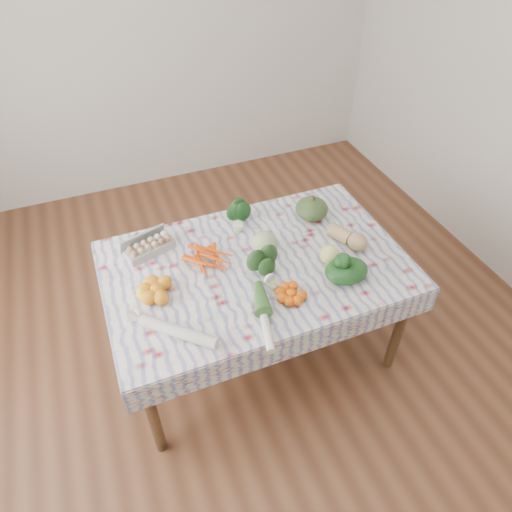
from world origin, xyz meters
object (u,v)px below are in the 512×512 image
Objects in this scene: dining_table at (256,274)px; butternut_squash at (348,236)px; cabbage at (265,244)px; kabocha_squash at (312,209)px; egg_carton at (150,248)px; grapefruit at (329,254)px.

butternut_squash is at bearing -3.75° from dining_table.
dining_table is at bearing -142.04° from cabbage.
kabocha_squash is (0.47, 0.27, 0.15)m from dining_table.
egg_carton is 1.13m from butternut_squash.
butternut_squash reaches higher than dining_table.
cabbage is (-0.40, -0.20, 0.01)m from kabocha_squash.
egg_carton is at bearing 149.56° from dining_table.
butternut_squash is at bearing 29.25° from grapefruit.
cabbage is 0.49m from butternut_squash.
kabocha_squash is 0.84× the size of butternut_squash.
cabbage is at bearing 37.96° from dining_table.
grapefruit reaches higher than dining_table.
dining_table is 6.66× the size of butternut_squash.
egg_carton is at bearing 157.66° from cabbage.
grapefruit is at bearing -103.13° from kabocha_squash.
cabbage reaches higher than grapefruit.
dining_table is 0.56m from kabocha_squash.
kabocha_squash is 0.31m from butternut_squash.
dining_table is 0.58m from butternut_squash.
cabbage reaches higher than dining_table.
cabbage is at bearing -152.69° from kabocha_squash.
cabbage is 0.36m from grapefruit.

